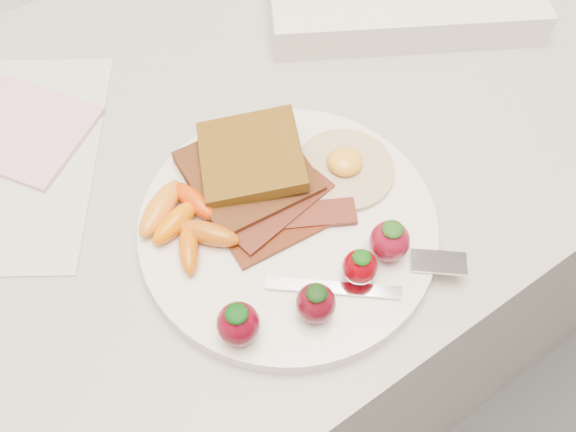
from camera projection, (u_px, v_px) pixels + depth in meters
counter at (253, 308)px, 1.04m from camera, size 2.00×0.60×0.90m
plate at (288, 227)px, 0.58m from camera, size 0.27×0.27×0.02m
toast_lower at (248, 174)px, 0.60m from camera, size 0.12×0.12×0.01m
toast_upper at (251, 156)px, 0.59m from camera, size 0.12×0.12×0.02m
fried_egg at (345, 167)px, 0.60m from camera, size 0.10×0.10×0.02m
bacon_strips at (290, 220)px, 0.57m from camera, size 0.12×0.07×0.01m
baby_carrots at (184, 221)px, 0.56m from camera, size 0.08×0.10×0.02m
strawberries at (324, 283)px, 0.52m from camera, size 0.18×0.05×0.04m
fork at (382, 276)px, 0.54m from camera, size 0.16×0.10×0.00m
notepad at (8, 125)px, 0.65m from camera, size 0.18×0.20×0.01m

